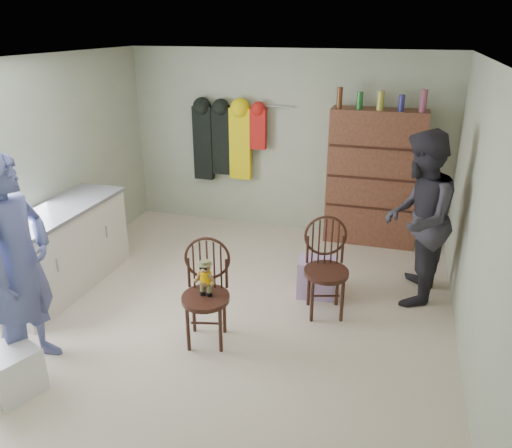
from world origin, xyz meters
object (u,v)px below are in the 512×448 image
(counter, at_px, (60,250))
(dresser, at_px, (374,178))
(chair_far, at_px, (326,263))
(chair_front, at_px, (206,286))

(counter, distance_m, dresser, 3.96)
(chair_far, bearing_deg, dresser, 64.42)
(dresser, bearing_deg, chair_far, -98.90)
(counter, xyz_separation_m, chair_front, (1.92, -0.47, 0.09))
(chair_front, height_order, chair_far, chair_far)
(dresser, bearing_deg, counter, -144.31)
(counter, xyz_separation_m, chair_far, (2.89, 0.35, 0.07))
(chair_front, xyz_separation_m, chair_far, (0.98, 0.81, -0.02))
(chair_front, bearing_deg, dresser, 51.88)
(chair_far, relative_size, dresser, 0.49)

